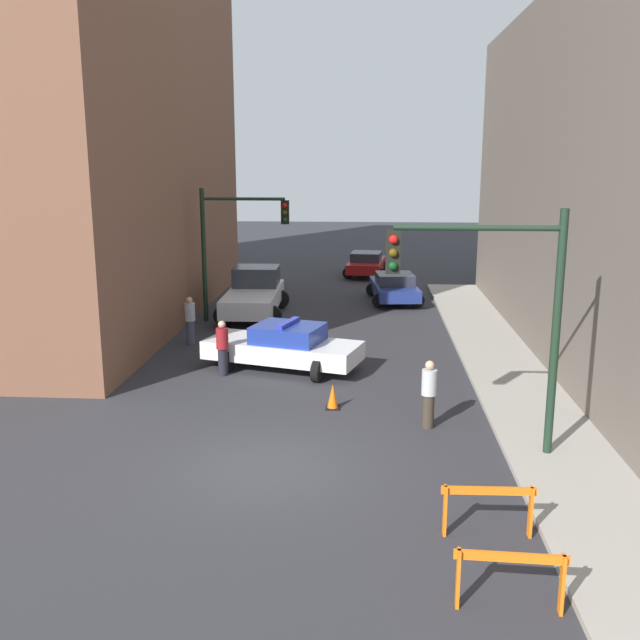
# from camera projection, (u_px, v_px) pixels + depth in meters

# --- Properties ---
(ground_plane) EXTENTS (120.00, 120.00, 0.00)m
(ground_plane) POSITION_uv_depth(u_px,v_px,m) (269.00, 467.00, 14.86)
(ground_plane) COLOR #2D2D33
(sidewalk_right) EXTENTS (2.40, 44.00, 0.12)m
(sidewalk_right) POSITION_uv_depth(u_px,v_px,m) (573.00, 473.00, 14.44)
(sidewalk_right) COLOR #9E998E
(sidewalk_right) RESTS_ON ground_plane
(traffic_light_near) EXTENTS (3.64, 0.35, 5.20)m
(traffic_light_near) POSITION_uv_depth(u_px,v_px,m) (501.00, 296.00, 14.65)
(traffic_light_near) COLOR black
(traffic_light_near) RESTS_ON sidewalk_right
(traffic_light_far) EXTENTS (3.44, 0.35, 5.20)m
(traffic_light_far) POSITION_uv_depth(u_px,v_px,m) (231.00, 236.00, 27.50)
(traffic_light_far) COLOR black
(traffic_light_far) RESTS_ON ground_plane
(police_car) EXTENTS (5.03, 3.16, 1.52)m
(police_car) POSITION_uv_depth(u_px,v_px,m) (284.00, 346.00, 21.64)
(police_car) COLOR white
(police_car) RESTS_ON ground_plane
(white_truck) EXTENTS (2.73, 5.45, 1.90)m
(white_truck) POSITION_uv_depth(u_px,v_px,m) (254.00, 294.00, 29.15)
(white_truck) COLOR silver
(white_truck) RESTS_ON ground_plane
(parked_car_near) EXTENTS (2.56, 4.46, 1.31)m
(parked_car_near) POSITION_uv_depth(u_px,v_px,m) (394.00, 287.00, 31.98)
(parked_car_near) COLOR navy
(parked_car_near) RESTS_ON ground_plane
(parked_car_mid) EXTENTS (2.55, 4.46, 1.31)m
(parked_car_mid) POSITION_uv_depth(u_px,v_px,m) (366.00, 263.00, 39.29)
(parked_car_mid) COLOR maroon
(parked_car_mid) RESTS_ON ground_plane
(pedestrian_crossing) EXTENTS (0.50, 0.50, 1.66)m
(pedestrian_crossing) POSITION_uv_depth(u_px,v_px,m) (222.00, 347.00, 21.01)
(pedestrian_crossing) COLOR black
(pedestrian_crossing) RESTS_ON ground_plane
(pedestrian_corner) EXTENTS (0.40, 0.40, 1.66)m
(pedestrian_corner) POSITION_uv_depth(u_px,v_px,m) (190.00, 320.00, 24.63)
(pedestrian_corner) COLOR #474C66
(pedestrian_corner) RESTS_ON ground_plane
(pedestrian_sidewalk) EXTENTS (0.48, 0.48, 1.66)m
(pedestrian_sidewalk) POSITION_uv_depth(u_px,v_px,m) (429.00, 393.00, 16.87)
(pedestrian_sidewalk) COLOR #382D23
(pedestrian_sidewalk) RESTS_ON ground_plane
(barrier_front) EXTENTS (1.60, 0.23, 0.90)m
(barrier_front) POSITION_uv_depth(u_px,v_px,m) (510.00, 571.00, 10.02)
(barrier_front) COLOR orange
(barrier_front) RESTS_ON ground_plane
(barrier_mid) EXTENTS (1.60, 0.20, 0.90)m
(barrier_mid) POSITION_uv_depth(u_px,v_px,m) (488.00, 502.00, 12.02)
(barrier_mid) COLOR orange
(barrier_mid) RESTS_ON ground_plane
(traffic_cone) EXTENTS (0.36, 0.36, 0.66)m
(traffic_cone) POSITION_uv_depth(u_px,v_px,m) (333.00, 397.00, 18.29)
(traffic_cone) COLOR black
(traffic_cone) RESTS_ON ground_plane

